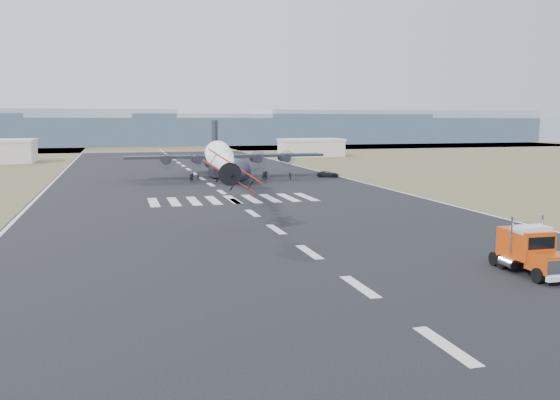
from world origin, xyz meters
name	(u,v)px	position (x,y,z in m)	size (l,w,h in m)	color
ground	(360,287)	(0.00, 0.00, 0.00)	(500.00, 500.00, 0.00)	black
scrub_far	(156,147)	(0.00, 230.00, 0.00)	(500.00, 80.00, 0.00)	olive
runway_markings	(222,192)	(0.00, 60.00, 0.01)	(60.00, 260.00, 0.01)	silver
ridge_seg_c	(9,128)	(-65.00, 260.00, 8.50)	(150.00, 50.00, 17.00)	#7E91A1
ridge_seg_d	(152,131)	(0.00, 260.00, 6.50)	(150.00, 50.00, 13.00)	#7E91A1
ridge_seg_e	(279,129)	(65.00, 260.00, 7.50)	(150.00, 50.00, 15.00)	#7E91A1
ridge_seg_f	(393,126)	(130.00, 260.00, 8.50)	(150.00, 50.00, 17.00)	#7E91A1
ridge_seg_g	(495,130)	(195.00, 260.00, 6.50)	(150.00, 50.00, 13.00)	#7E91A1
hangar_right	(311,147)	(46.00, 150.00, 3.01)	(20.50, 12.50, 5.90)	#BDB6A8
semi_truck	(530,250)	(14.69, -0.01, 1.91)	(3.11, 8.68, 3.88)	black
aerobatic_biplane	(232,173)	(-5.08, 23.73, 6.52)	(5.93, 6.26, 5.12)	red
smoke_trail	(220,155)	(-1.52, 51.87, 6.76)	(6.57, 34.32, 4.33)	white
transport_aircraft	(224,163)	(5.01, 85.07, 3.13)	(41.89, 34.54, 12.13)	black
support_vehicle	(328,174)	(26.64, 80.14, 0.67)	(2.21, 4.80, 1.33)	black
crew_a	(263,176)	(11.76, 77.97, 0.89)	(0.65, 0.53, 1.77)	black
crew_b	(290,176)	(16.94, 76.23, 0.79)	(0.76, 0.47, 1.57)	black
crew_c	(191,178)	(-3.16, 76.88, 0.85)	(1.10, 0.51, 1.71)	black
crew_d	(265,176)	(11.85, 76.78, 0.94)	(1.11, 0.57, 1.89)	black
crew_e	(266,175)	(13.14, 80.66, 0.80)	(0.78, 0.48, 1.60)	black
crew_f	(223,175)	(3.87, 80.96, 0.83)	(1.54, 0.50, 1.66)	black
crew_g	(198,176)	(-1.23, 80.94, 0.81)	(0.59, 0.49, 1.62)	black
crew_h	(193,177)	(-2.50, 79.54, 0.86)	(0.84, 0.52, 1.72)	black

